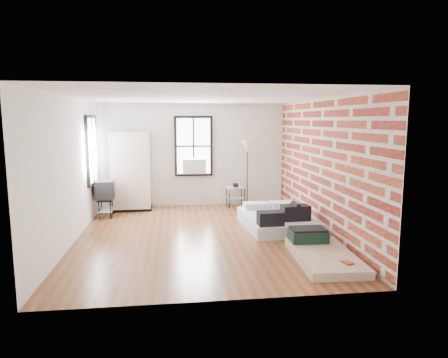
{
  "coord_description": "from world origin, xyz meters",
  "views": [
    {
      "loc": [
        -0.55,
        -7.93,
        2.36
      ],
      "look_at": [
        0.5,
        0.3,
        1.13
      ],
      "focal_mm": 32.0,
      "sensor_mm": 36.0,
      "label": 1
    }
  ],
  "objects": [
    {
      "name": "wardrobe",
      "position": [
        -1.67,
        2.65,
        1.03
      ],
      "size": [
        1.06,
        0.64,
        2.06
      ],
      "rotation": [
        0.0,
        0.0,
        0.04
      ],
      "color": "black",
      "rests_on": "ground"
    },
    {
      "name": "mattress_bare",
      "position": [
        1.94,
        -1.56,
        0.12
      ],
      "size": [
        1.04,
        1.85,
        0.39
      ],
      "rotation": [
        0.0,
        0.0,
        -0.05
      ],
      "color": "tan",
      "rests_on": "ground"
    },
    {
      "name": "side_table",
      "position": [
        1.12,
        2.72,
        0.42
      ],
      "size": [
        0.51,
        0.42,
        0.63
      ],
      "rotation": [
        0.0,
        0.0,
        0.07
      ],
      "color": "black",
      "rests_on": "ground"
    },
    {
      "name": "tv_stand",
      "position": [
        -2.21,
        1.94,
        0.64
      ],
      "size": [
        0.48,
        0.66,
        0.9
      ],
      "rotation": [
        0.0,
        0.0,
        0.07
      ],
      "color": "black",
      "rests_on": "ground"
    },
    {
      "name": "ground",
      "position": [
        0.0,
        0.0,
        0.0
      ],
      "size": [
        6.0,
        6.0,
        0.0
      ],
      "primitive_type": "plane",
      "color": "#592E17",
      "rests_on": "ground"
    },
    {
      "name": "mattress_main",
      "position": [
        1.75,
        0.47,
        0.18
      ],
      "size": [
        1.56,
        2.07,
        0.64
      ],
      "rotation": [
        0.0,
        0.0,
        0.04
      ],
      "color": "white",
      "rests_on": "ground"
    },
    {
      "name": "floor_lamp",
      "position": [
        1.44,
        2.65,
        1.59
      ],
      "size": [
        0.39,
        0.39,
        1.84
      ],
      "color": "#311C10",
      "rests_on": "ground"
    },
    {
      "name": "room_shell",
      "position": [
        0.23,
        0.36,
        1.74
      ],
      "size": [
        5.02,
        6.02,
        2.8
      ],
      "color": "silver",
      "rests_on": "ground"
    }
  ]
}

